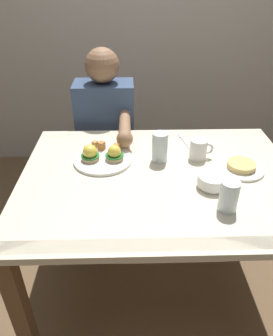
{
  "coord_description": "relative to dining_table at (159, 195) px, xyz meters",
  "views": [
    {
      "loc": [
        -0.13,
        -1.12,
        1.5
      ],
      "look_at": [
        -0.1,
        0.0,
        0.78
      ],
      "focal_mm": 33.77,
      "sensor_mm": 36.0,
      "label": 1
    }
  ],
  "objects": [
    {
      "name": "ground_plane",
      "position": [
        0.0,
        0.0,
        -0.63
      ],
      "size": [
        6.0,
        6.0,
        0.0
      ],
      "primitive_type": "plane",
      "color": "brown"
    },
    {
      "name": "dining_table",
      "position": [
        0.0,
        0.0,
        0.0
      ],
      "size": [
        1.2,
        0.9,
        0.74
      ],
      "color": "beige",
      "rests_on": "ground_plane"
    },
    {
      "name": "eggs_benedict_plate",
      "position": [
        -0.26,
        0.13,
        0.13
      ],
      "size": [
        0.27,
        0.27,
        0.09
      ],
      "color": "white",
      "rests_on": "dining_table"
    },
    {
      "name": "fruit_bowl",
      "position": [
        0.2,
        -0.09,
        0.14
      ],
      "size": [
        0.12,
        0.12,
        0.05
      ],
      "color": "white",
      "rests_on": "dining_table"
    },
    {
      "name": "coffee_mug",
      "position": [
        0.19,
        0.14,
        0.16
      ],
      "size": [
        0.11,
        0.08,
        0.09
      ],
      "color": "white",
      "rests_on": "dining_table"
    },
    {
      "name": "fork",
      "position": [
        0.15,
        0.32,
        0.11
      ],
      "size": [
        0.04,
        0.16,
        0.0
      ],
      "color": "silver",
      "rests_on": "dining_table"
    },
    {
      "name": "water_glass_near",
      "position": [
        0.01,
        0.13,
        0.17
      ],
      "size": [
        0.07,
        0.07,
        0.14
      ],
      "color": "silver",
      "rests_on": "dining_table"
    },
    {
      "name": "water_glass_far",
      "position": [
        0.23,
        -0.23,
        0.16
      ],
      "size": [
        0.07,
        0.07,
        0.12
      ],
      "color": "silver",
      "rests_on": "dining_table"
    },
    {
      "name": "side_plate",
      "position": [
        0.36,
        0.04,
        0.12
      ],
      "size": [
        0.2,
        0.2,
        0.04
      ],
      "color": "white",
      "rests_on": "dining_table"
    },
    {
      "name": "diner_person",
      "position": [
        -0.27,
        0.6,
        0.02
      ],
      "size": [
        0.34,
        0.54,
        1.14
      ],
      "color": "#33333D",
      "rests_on": "ground_plane"
    }
  ]
}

